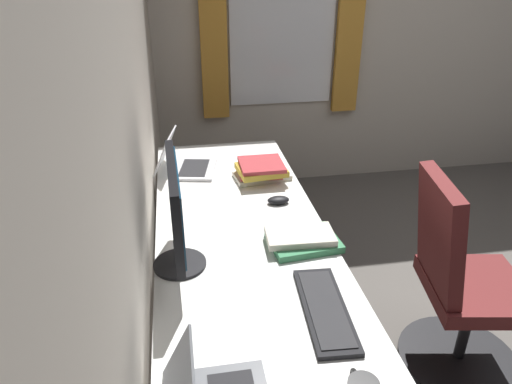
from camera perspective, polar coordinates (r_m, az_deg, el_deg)
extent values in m
cube|color=beige|center=(1.69, -16.33, 8.88)|extent=(4.73, 0.10, 2.60)
cube|color=beige|center=(4.22, 18.70, 19.02)|extent=(0.10, 4.78, 2.60)
cube|color=white|center=(3.79, 3.19, 18.97)|extent=(0.02, 0.81, 1.14)
cube|color=gold|center=(3.91, 11.24, 18.78)|extent=(0.05, 0.20, 1.30)
cube|color=gold|center=(3.68, -5.16, 18.66)|extent=(0.05, 0.20, 1.30)
cube|color=white|center=(1.97, -1.44, -6.20)|extent=(2.22, 0.72, 0.03)
cylinder|color=silver|center=(3.09, 1.29, -0.81)|extent=(0.05, 0.05, 0.70)
cylinder|color=silver|center=(3.05, -9.91, -1.70)|extent=(0.05, 0.05, 0.70)
cube|color=white|center=(2.50, -3.38, -8.40)|extent=(0.40, 0.50, 0.69)
cube|color=silver|center=(2.53, 2.39, -7.84)|extent=(0.37, 0.01, 0.61)
cylinder|color=black|center=(1.84, -9.15, -8.54)|extent=(0.20, 0.20, 0.01)
cylinder|color=black|center=(1.81, -9.28, -7.10)|extent=(0.04, 0.04, 0.10)
cube|color=black|center=(1.70, -9.78, -1.44)|extent=(0.48, 0.04, 0.31)
cube|color=navy|center=(1.70, -9.21, -1.40)|extent=(0.44, 0.02, 0.27)
cube|color=silver|center=(2.59, -7.44, 2.75)|extent=(0.32, 0.27, 0.01)
cube|color=#262628|center=(2.59, -7.45, 2.92)|extent=(0.25, 0.18, 0.00)
cube|color=silver|center=(2.58, -10.93, 4.86)|extent=(0.30, 0.15, 0.20)
cube|color=black|center=(2.58, -10.93, 4.86)|extent=(0.27, 0.12, 0.16)
cube|color=black|center=(1.63, 8.31, -13.80)|extent=(0.43, 0.17, 0.02)
cube|color=#2D2D30|center=(1.62, 8.34, -13.50)|extent=(0.38, 0.14, 0.00)
ellipsoid|color=black|center=(2.23, 2.71, -0.98)|extent=(0.06, 0.10, 0.03)
cube|color=beige|center=(2.48, 0.73, 1.96)|extent=(0.19, 0.30, 0.03)
cube|color=#B2383D|center=(2.46, 0.51, 2.33)|extent=(0.16, 0.23, 0.02)
cube|color=gold|center=(2.44, 0.65, 2.69)|extent=(0.22, 0.26, 0.03)
cube|color=#B2383D|center=(2.44, 0.66, 3.33)|extent=(0.22, 0.22, 0.02)
cube|color=#3D8456|center=(1.94, 5.77, -5.93)|extent=(0.24, 0.29, 0.03)
cube|color=beige|center=(1.92, 5.33, -5.30)|extent=(0.17, 0.28, 0.03)
torus|color=black|center=(1.37, 11.81, -21.18)|extent=(0.06, 0.01, 0.06)
cube|color=maroon|center=(2.35, 24.96, -10.55)|extent=(0.51, 0.49, 0.07)
cube|color=maroon|center=(2.12, 21.28, -4.78)|extent=(0.41, 0.19, 0.50)
cylinder|color=black|center=(2.48, 23.97, -14.57)|extent=(0.05, 0.05, 0.37)
cylinder|color=black|center=(2.61, 23.10, -17.93)|extent=(0.56, 0.56, 0.03)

